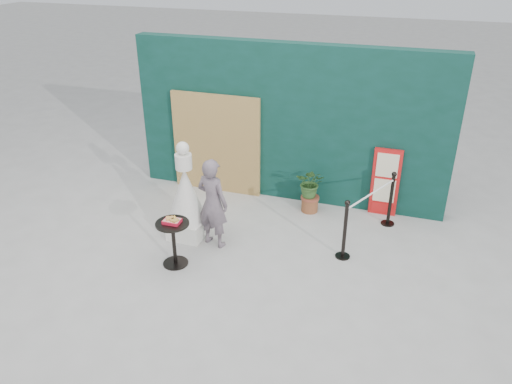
# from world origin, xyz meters

# --- Properties ---
(ground) EXTENTS (60.00, 60.00, 0.00)m
(ground) POSITION_xyz_m (0.00, 0.00, 0.00)
(ground) COLOR #ADAAA5
(ground) RESTS_ON ground
(back_wall) EXTENTS (6.00, 0.30, 3.00)m
(back_wall) POSITION_xyz_m (0.00, 3.15, 1.50)
(back_wall) COLOR #0A2F25
(back_wall) RESTS_ON ground
(bamboo_fence) EXTENTS (1.80, 0.08, 2.00)m
(bamboo_fence) POSITION_xyz_m (-1.40, 2.94, 1.00)
(bamboo_fence) COLOR tan
(bamboo_fence) RESTS_ON ground
(woman) EXTENTS (0.64, 0.50, 1.55)m
(woman) POSITION_xyz_m (-0.69, 1.03, 0.77)
(woman) COLOR slate
(woman) RESTS_ON ground
(menu_board) EXTENTS (0.50, 0.07, 1.30)m
(menu_board) POSITION_xyz_m (1.90, 2.95, 0.65)
(menu_board) COLOR red
(menu_board) RESTS_ON ground
(statue) EXTENTS (0.68, 0.68, 1.73)m
(statue) POSITION_xyz_m (-1.21, 1.12, 0.71)
(statue) COLOR white
(statue) RESTS_ON ground
(cafe_table) EXTENTS (0.52, 0.52, 0.75)m
(cafe_table) POSITION_xyz_m (-1.04, 0.28, 0.50)
(cafe_table) COLOR black
(cafe_table) RESTS_ON ground
(food_basket) EXTENTS (0.26, 0.19, 0.11)m
(food_basket) POSITION_xyz_m (-1.04, 0.29, 0.79)
(food_basket) COLOR red
(food_basket) RESTS_ON cafe_table
(planter) EXTENTS (0.51, 0.45, 0.88)m
(planter) POSITION_xyz_m (0.59, 2.64, 0.51)
(planter) COLOR brown
(planter) RESTS_ON ground
(stanchion_barrier) EXTENTS (0.84, 1.54, 1.03)m
(stanchion_barrier) POSITION_xyz_m (1.74, 1.96, 0.49)
(stanchion_barrier) COLOR black
(stanchion_barrier) RESTS_ON ground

